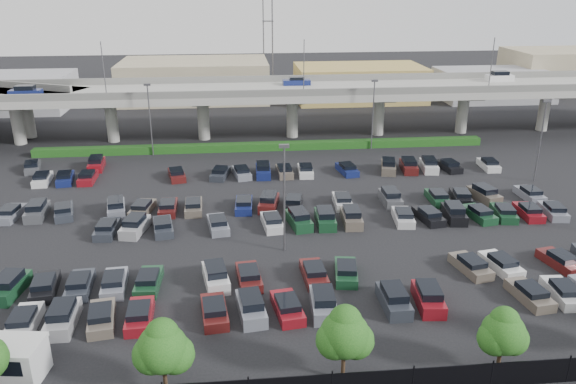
{
  "coord_description": "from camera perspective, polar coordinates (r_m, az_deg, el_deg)",
  "views": [
    {
      "loc": [
        -4.33,
        -54.93,
        23.84
      ],
      "look_at": [
        1.34,
        2.01,
        2.0
      ],
      "focal_mm": 35.0,
      "sensor_mm": 36.0,
      "label": 1
    }
  ],
  "objects": [
    {
      "name": "light_poles",
      "position": [
        59.59,
        -5.24,
        3.62
      ],
      "size": [
        66.9,
        48.38,
        10.3
      ],
      "color": "#4E4E53",
      "rests_on": "ground"
    },
    {
      "name": "tree_row",
      "position": [
        35.29,
        3.68,
        -14.32
      ],
      "size": [
        65.07,
        3.66,
        5.94
      ],
      "color": "#332316",
      "rests_on": "ground"
    },
    {
      "name": "ground",
      "position": [
        60.04,
        -1.08,
        -2.51
      ],
      "size": [
        280.0,
        280.0,
        0.0
      ],
      "primitive_type": "plane",
      "color": "black"
    },
    {
      "name": "overpass",
      "position": [
        88.66,
        -2.96,
        9.89
      ],
      "size": [
        150.0,
        13.0,
        15.8
      ],
      "color": "gray",
      "rests_on": "ground"
    },
    {
      "name": "parked_cars",
      "position": [
        56.29,
        -1.17,
        -3.49
      ],
      "size": [
        63.11,
        41.66,
        1.67
      ],
      "color": "black",
      "rests_on": "ground"
    },
    {
      "name": "comm_tower",
      "position": [
        129.47,
        -2.07,
        17.23
      ],
      "size": [
        2.4,
        2.4,
        30.0
      ],
      "color": "#4E4E53",
      "rests_on": "ground"
    },
    {
      "name": "distant_buildings",
      "position": [
        119.64,
        2.47,
        11.2
      ],
      "size": [
        138.0,
        24.0,
        9.0
      ],
      "color": "gray",
      "rests_on": "ground"
    },
    {
      "name": "hedge",
      "position": [
        83.37,
        -2.49,
        4.65
      ],
      "size": [
        66.0,
        1.6,
        1.1
      ],
      "primitive_type": "cube",
      "color": "#154313",
      "rests_on": "ground"
    }
  ]
}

